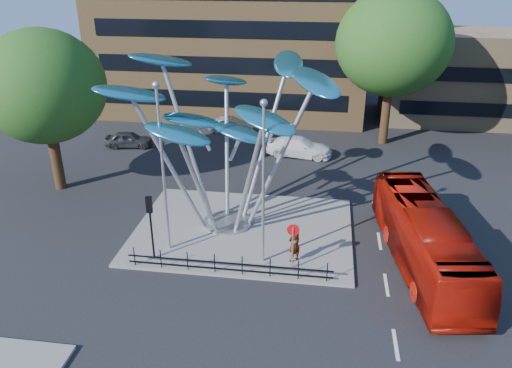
% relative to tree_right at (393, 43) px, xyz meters
% --- Properties ---
extents(ground, '(120.00, 120.00, 0.00)m').
position_rel_tree_right_xyz_m(ground, '(-8.00, -22.00, -8.04)').
color(ground, black).
rests_on(ground, ground).
extents(traffic_island, '(12.00, 9.00, 0.15)m').
position_rel_tree_right_xyz_m(traffic_island, '(-9.00, -16.00, -7.96)').
color(traffic_island, slate).
rests_on(traffic_island, ground).
extents(low_building_near, '(15.00, 8.00, 8.00)m').
position_rel_tree_right_xyz_m(low_building_near, '(8.00, 8.00, -4.04)').
color(low_building_near, '#A2845F').
rests_on(low_building_near, ground).
extents(tree_right, '(8.80, 8.80, 12.11)m').
position_rel_tree_right_xyz_m(tree_right, '(0.00, 0.00, 0.00)').
color(tree_right, black).
rests_on(tree_right, ground).
extents(tree_left, '(7.60, 7.60, 10.32)m').
position_rel_tree_right_xyz_m(tree_left, '(-22.00, -12.00, -1.24)').
color(tree_left, black).
rests_on(tree_left, ground).
extents(leaf_sculpture, '(12.72, 9.54, 9.51)m').
position_rel_tree_right_xyz_m(leaf_sculpture, '(-10.07, -15.32, -1.16)').
color(leaf_sculpture, '#9EA0A5').
rests_on(leaf_sculpture, traffic_island).
extents(street_lamp_left, '(0.36, 0.36, 8.80)m').
position_rel_tree_right_xyz_m(street_lamp_left, '(-12.50, -18.50, -2.68)').
color(street_lamp_left, '#9EA0A5').
rests_on(street_lamp_left, traffic_island).
extents(street_lamp_right, '(0.36, 0.36, 8.30)m').
position_rel_tree_right_xyz_m(street_lamp_right, '(-7.50, -19.00, -2.94)').
color(street_lamp_right, '#9EA0A5').
rests_on(street_lamp_right, traffic_island).
extents(traffic_light_island, '(0.28, 0.18, 3.42)m').
position_rel_tree_right_xyz_m(traffic_light_island, '(-13.00, -19.50, -5.42)').
color(traffic_light_island, black).
rests_on(traffic_light_island, traffic_island).
extents(no_entry_sign_island, '(0.60, 0.10, 2.45)m').
position_rel_tree_right_xyz_m(no_entry_sign_island, '(-6.00, -19.48, -6.22)').
color(no_entry_sign_island, '#9EA0A5').
rests_on(no_entry_sign_island, traffic_island).
extents(pedestrian_railing_front, '(10.00, 0.06, 1.00)m').
position_rel_tree_right_xyz_m(pedestrian_railing_front, '(-9.00, -20.30, -7.48)').
color(pedestrian_railing_front, black).
rests_on(pedestrian_railing_front, traffic_island).
extents(red_bus, '(4.16, 11.28, 3.07)m').
position_rel_tree_right_xyz_m(red_bus, '(0.34, -17.99, -6.50)').
color(red_bus, '#971107').
rests_on(red_bus, ground).
extents(pedestrian, '(0.84, 0.84, 1.96)m').
position_rel_tree_right_xyz_m(pedestrian, '(-5.96, -18.80, -6.91)').
color(pedestrian, gray).
rests_on(pedestrian, traffic_island).
extents(parked_car_left, '(3.92, 2.03, 1.28)m').
position_rel_tree_right_xyz_m(parked_car_left, '(-20.36, -3.91, -7.40)').
color(parked_car_left, '#383A3F').
rests_on(parked_car_left, ground).
extents(parked_car_mid, '(3.97, 1.69, 1.27)m').
position_rel_tree_right_xyz_m(parked_car_mid, '(-12.92, 1.00, -7.40)').
color(parked_car_mid, '#989A9F').
rests_on(parked_car_mid, ground).
extents(parked_car_right, '(5.22, 2.56, 1.46)m').
position_rel_tree_right_xyz_m(parked_car_right, '(-6.66, -3.92, -7.31)').
color(parked_car_right, white).
rests_on(parked_car_right, ground).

